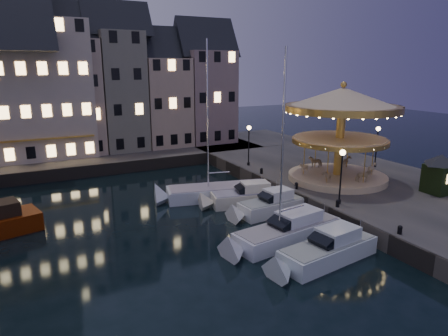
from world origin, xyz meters
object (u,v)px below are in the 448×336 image
bollard_c (296,185)px  bollard_d (261,171)px  motorboat_d (267,207)px  motorboat_b (323,252)px  streetlamp_d (377,141)px  bollard_a (400,229)px  motorboat_f (212,193)px  streetlamp_c (249,140)px  motorboat_e (242,198)px  streetlamp_b (341,169)px  bollard_b (338,203)px  ticket_kiosk (440,167)px  carousel (341,116)px  motorboat_c (284,233)px

bollard_c → bollard_d: (0.00, 5.50, 0.00)m
motorboat_d → motorboat_b: bearing=-99.1°
streetlamp_d → motorboat_b: size_ratio=0.54×
bollard_a → bollard_c: (0.00, 10.50, 0.00)m
streetlamp_d → motorboat_f: 18.19m
streetlamp_c → motorboat_f: motorboat_f is taller
bollard_c → motorboat_e: (-4.31, 1.67, -0.96)m
streetlamp_b → streetlamp_d: size_ratio=1.00×
bollard_d → bollard_b: bearing=-90.0°
motorboat_e → streetlamp_c: bearing=56.2°
motorboat_e → motorboat_d: bearing=-77.4°
streetlamp_c → streetlamp_d: same height
streetlamp_d → motorboat_d: bearing=-166.8°
motorboat_e → ticket_kiosk: 16.25m
carousel → ticket_kiosk: bearing=-54.9°
bollard_d → ticket_kiosk: size_ratio=0.16×
bollard_c → motorboat_f: (-5.85, 4.37, -1.07)m
bollard_a → motorboat_c: 7.18m
streetlamp_d → bollard_c: size_ratio=7.32×
streetlamp_d → ticket_kiosk: (-2.25, -8.64, -0.54)m
streetlamp_b → streetlamp_d: 13.29m
streetlamp_b → motorboat_f: motorboat_f is taller
motorboat_e → bollard_b: bearing=-57.1°
bollard_a → bollard_b: bearing=90.0°
bollard_a → carousel: size_ratio=0.06×
motorboat_d → carousel: 10.93m
bollard_c → streetlamp_d: bearing=11.9°
streetlamp_d → motorboat_c: size_ratio=0.35×
streetlamp_c → streetlamp_b: bearing=-90.0°
bollard_a → motorboat_b: size_ratio=0.07×
motorboat_b → motorboat_c: size_ratio=0.65×
bollard_d → carousel: size_ratio=0.06×
motorboat_c → motorboat_d: bearing=69.4°
streetlamp_d → bollard_d: streetlamp_d is taller
streetlamp_d → bollard_c: streetlamp_d is taller
bollard_b → motorboat_f: size_ratio=0.04×
motorboat_d → motorboat_e: size_ratio=0.91×
streetlamp_b → bollard_a: (-0.60, -6.00, -2.41)m
streetlamp_c → carousel: bearing=-62.7°
bollard_c → motorboat_f: motorboat_f is taller
bollard_b → carousel: bearing=47.9°
streetlamp_d → bollard_b: size_ratio=7.32×
motorboat_b → motorboat_d: size_ratio=1.20×
streetlamp_b → streetlamp_d: (11.30, 7.00, 0.00)m
bollard_a → carousel: bearing=65.7°
bollard_b → motorboat_e: 8.00m
bollard_c → carousel: carousel is taller
bollard_a → bollard_b: same height
streetlamp_d → ticket_kiosk: 8.95m
motorboat_b → motorboat_f: (-0.87, 13.71, -0.11)m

